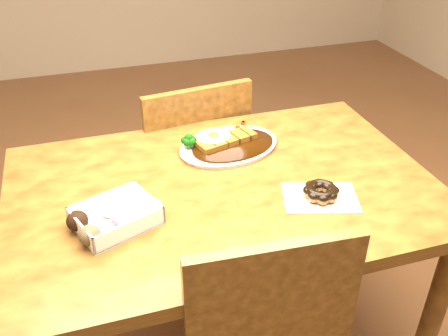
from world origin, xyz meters
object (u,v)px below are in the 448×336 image
object	(u,v)px
table	(223,213)
donut_box	(114,217)
katsu_curry_plate	(227,144)
pon_de_ring	(321,192)
chair_far	(189,168)

from	to	relation	value
table	donut_box	size ratio (longest dim) A/B	4.98
table	katsu_curry_plate	bearing A→B (deg)	69.78
table	pon_de_ring	size ratio (longest dim) A/B	5.16
chair_far	donut_box	world-z (taller)	chair_far
chair_far	katsu_curry_plate	bearing A→B (deg)	91.41
table	katsu_curry_plate	distance (m)	0.24
table	pon_de_ring	bearing A→B (deg)	-30.86
katsu_curry_plate	table	bearing A→B (deg)	-110.22
table	donut_box	world-z (taller)	donut_box
table	chair_far	distance (m)	0.56
chair_far	pon_de_ring	size ratio (longest dim) A/B	3.74
table	chair_far	xyz separation A→B (m)	(0.02, 0.54, -0.17)
katsu_curry_plate	donut_box	xyz separation A→B (m)	(-0.39, -0.29, 0.01)
table	donut_box	bearing A→B (deg)	-163.72
katsu_curry_plate	pon_de_ring	bearing A→B (deg)	-64.15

